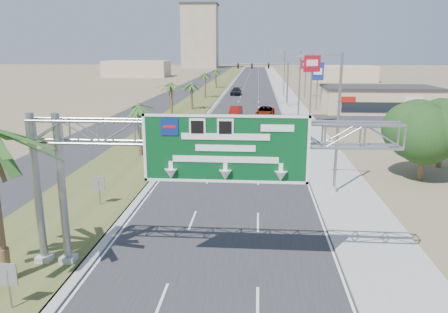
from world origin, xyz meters
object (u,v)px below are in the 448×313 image
at_px(car_right_lane, 265,112).
at_px(car_far, 236,92).
at_px(pole_sign_red_far, 306,67).
at_px(signal_mast, 276,80).
at_px(sign_gantry, 191,145).
at_px(car_left_lane, 206,153).
at_px(pole_sign_blue, 318,74).
at_px(store_building, 379,100).
at_px(car_mid_lane, 236,112).
at_px(pole_sign_red_near, 312,68).

relative_size(car_right_lane, car_far, 1.06).
xyz_separation_m(car_right_lane, pole_sign_red_far, (8.98, 29.31, 5.66)).
bearing_deg(signal_mast, sign_gantry, -95.74).
bearing_deg(signal_mast, car_right_lane, -98.87).
height_order(car_left_lane, pole_sign_red_far, pole_sign_red_far).
xyz_separation_m(sign_gantry, pole_sign_blue, (12.97, 57.33, 0.18)).
distance_m(store_building, pole_sign_blue, 11.02).
height_order(sign_gantry, car_right_lane, sign_gantry).
bearing_deg(store_building, car_right_lane, -157.91).
bearing_deg(car_left_lane, car_mid_lane, 94.82).
relative_size(signal_mast, pole_sign_blue, 1.24).
height_order(pole_sign_red_near, pole_sign_blue, pole_sign_red_near).
distance_m(signal_mast, pole_sign_red_far, 17.15).
distance_m(signal_mast, car_left_lane, 42.00).
distance_m(sign_gantry, pole_sign_red_far, 78.79).
relative_size(pole_sign_red_near, pole_sign_blue, 1.19).
xyz_separation_m(signal_mast, store_building, (16.83, -5.97, -2.85)).
bearing_deg(car_right_lane, pole_sign_red_near, -44.82).
height_order(signal_mast, pole_sign_red_near, pole_sign_red_near).
distance_m(sign_gantry, store_building, 60.77).
height_order(car_left_lane, pole_sign_blue, pole_sign_blue).
xyz_separation_m(store_building, car_mid_lane, (-23.50, -7.63, -1.18)).
relative_size(store_building, car_far, 3.27).
distance_m(car_mid_lane, car_right_lane, 4.54).
relative_size(sign_gantry, signal_mast, 1.63).
bearing_deg(store_building, pole_sign_blue, 172.91).
relative_size(sign_gantry, car_far, 3.04).
bearing_deg(pole_sign_red_far, pole_sign_red_near, -94.77).
height_order(car_right_lane, pole_sign_red_near, pole_sign_red_near).
bearing_deg(car_mid_lane, pole_sign_blue, 36.92).
relative_size(car_right_lane, pole_sign_red_near, 0.59).
bearing_deg(car_mid_lane, store_building, 21.37).
bearing_deg(store_building, car_left_lane, -125.42).
bearing_deg(car_far, car_left_lane, -85.68).
relative_size(signal_mast, car_mid_lane, 2.06).
distance_m(sign_gantry, car_mid_lane, 48.73).
height_order(signal_mast, pole_sign_red_far, pole_sign_red_far).
bearing_deg(pole_sign_red_far, pole_sign_blue, -90.32).
bearing_deg(car_left_lane, car_right_lane, 85.48).
xyz_separation_m(sign_gantry, car_mid_lane, (-0.44, 48.44, -5.23)).
height_order(sign_gantry, pole_sign_red_far, pole_sign_red_far).
bearing_deg(pole_sign_red_far, signal_mast, -113.64).
xyz_separation_m(sign_gantry, car_far, (-2.11, 82.22, -5.26)).
relative_size(car_left_lane, car_far, 0.74).
bearing_deg(sign_gantry, signal_mast, 84.26).
relative_size(car_mid_lane, car_right_lane, 0.85).
distance_m(sign_gantry, pole_sign_blue, 58.78).
distance_m(pole_sign_blue, pole_sign_red_far, 20.36).
relative_size(signal_mast, car_far, 1.87).
bearing_deg(pole_sign_blue, signal_mast, 144.99).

